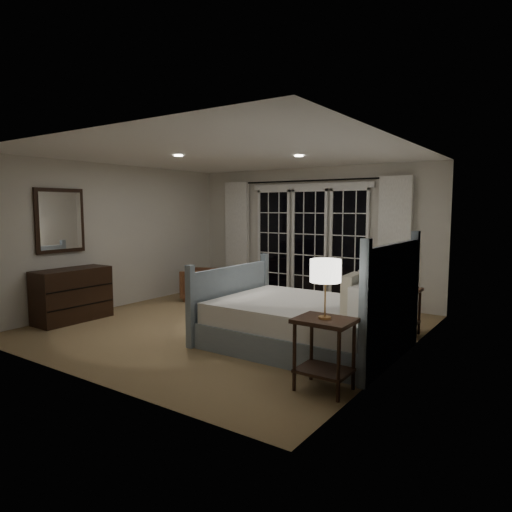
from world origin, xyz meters
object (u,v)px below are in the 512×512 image
Objects in this scene: bed at (307,321)px; dresser at (72,295)px; lamp_left at (326,271)px; nightstand_right at (401,304)px; lamp_right at (402,256)px; armchair at (201,284)px; nightstand_left at (324,343)px.

dresser is (-3.64, -0.86, 0.07)m from bed.
nightstand_right is at bearing 89.82° from lamp_left.
nightstand_right is at bearing 0.00° from lamp_right.
lamp_right is 4.96m from dresser.
lamp_left is (-0.01, -2.36, 0.73)m from nightstand_right.
lamp_right is 3.96m from armchair.
armchair is 0.58× the size of dresser.
nightstand_right is 3.88m from armchair.
bed is at bearing 37.79° from armchair.
bed is at bearing 125.20° from lamp_left.
dresser is at bearing 176.83° from lamp_left.
bed reaches higher than armchair.
armchair is (-3.87, 2.59, -0.17)m from nightstand_left.
dresser reaches higher than nightstand_right.
lamp_right is (0.01, 2.36, 0.63)m from nightstand_left.
bed is at bearing 125.20° from nightstand_left.
nightstand_left is 2.44m from lamp_right.
dresser is (-4.43, -2.12, -0.69)m from lamp_right.
nightstand_left is 4.43m from dresser.
lamp_right is at bearing 60.10° from armchair.
lamp_right is (0.01, 2.36, -0.06)m from lamp_left.
armchair is (-3.87, 2.59, -0.85)m from lamp_left.
nightstand_left is 4.66m from armchair.
armchair is at bearing 154.26° from bed.
lamp_left is at bearing -54.80° from bed.
nightstand_left is 0.69m from lamp_left.
bed is 1.58m from lamp_left.
lamp_right is at bearing 0.00° from nightstand_right.
dresser reaches higher than armchair.
armchair is at bearing 176.57° from nightstand_right.
dresser is (-4.43, -2.12, -0.02)m from nightstand_right.
lamp_right is at bearing 57.96° from bed.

